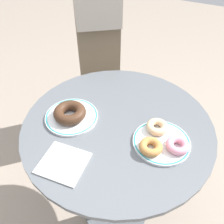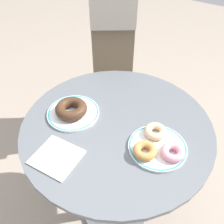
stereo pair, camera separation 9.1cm
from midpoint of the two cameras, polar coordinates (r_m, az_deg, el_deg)
ground_plane at (r=1.53m, az=2.59°, el=-21.87°), size 7.00×7.00×0.02m
cafe_table at (r=1.08m, az=3.44°, el=-10.49°), size 0.72×0.72×0.70m
plate_left at (r=0.97m, az=-6.32°, el=-0.28°), size 0.20×0.20×0.01m
plate_right at (r=0.87m, az=13.47°, el=-8.05°), size 0.20×0.20×0.01m
donut_chocolate at (r=0.95m, az=-6.72°, el=0.64°), size 0.16×0.16×0.04m
donut_pink_frosted at (r=0.85m, az=16.94°, el=-9.04°), size 0.11×0.11×0.03m
donut_glazed at (r=0.89m, az=12.91°, el=-4.51°), size 0.10×0.10×0.03m
donut_old_fashioned at (r=0.83m, az=10.79°, el=-8.93°), size 0.09×0.09×0.03m
paper_napkin at (r=0.84m, az=-9.63°, el=-10.41°), size 0.15×0.14×0.01m
person_figure at (r=1.45m, az=1.97°, el=19.61°), size 0.40×0.45×1.61m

